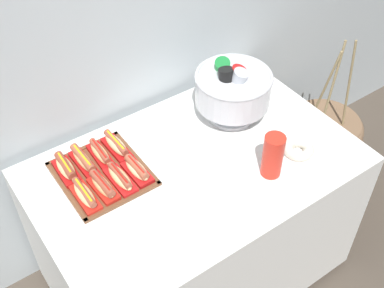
{
  "coord_description": "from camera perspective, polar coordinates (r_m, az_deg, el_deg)",
  "views": [
    {
      "loc": [
        -0.82,
        -1.14,
        2.25
      ],
      "look_at": [
        -0.0,
        0.03,
        0.88
      ],
      "focal_mm": 46.73,
      "sensor_mm": 36.0,
      "label": 1
    }
  ],
  "objects": [
    {
      "name": "ground_plane",
      "position": [
        2.65,
        0.34,
        -14.19
      ],
      "size": [
        10.0,
        10.0,
        0.0
      ],
      "primitive_type": "plane",
      "color": "#4C4238"
    },
    {
      "name": "buffet_table",
      "position": [
        2.31,
        0.39,
        -8.76
      ],
      "size": [
        1.32,
        0.84,
        0.79
      ],
      "color": "white",
      "rests_on": "ground_plane"
    },
    {
      "name": "floor_vase",
      "position": [
        2.96,
        14.19,
        -0.93
      ],
      "size": [
        0.51,
        0.51,
        0.99
      ],
      "color": "brown",
      "rests_on": "ground_plane"
    },
    {
      "name": "serving_tray",
      "position": [
        2.01,
        -10.19,
        -3.41
      ],
      "size": [
        0.33,
        0.36,
        0.01
      ],
      "color": "brown",
      "rests_on": "buffet_table"
    },
    {
      "name": "hot_dog_0",
      "position": [
        1.91,
        -12.13,
        -5.71
      ],
      "size": [
        0.06,
        0.17,
        0.06
      ],
      "color": "red",
      "rests_on": "serving_tray"
    },
    {
      "name": "hot_dog_1",
      "position": [
        1.93,
        -10.15,
        -4.73
      ],
      "size": [
        0.07,
        0.16,
        0.06
      ],
      "color": "red",
      "rests_on": "serving_tray"
    },
    {
      "name": "hot_dog_2",
      "position": [
        1.95,
        -8.2,
        -3.87
      ],
      "size": [
        0.07,
        0.17,
        0.06
      ],
      "color": "red",
      "rests_on": "serving_tray"
    },
    {
      "name": "hot_dog_3",
      "position": [
        1.97,
        -6.31,
        -2.91
      ],
      "size": [
        0.07,
        0.16,
        0.06
      ],
      "color": "red",
      "rests_on": "serving_tray"
    },
    {
      "name": "hot_dog_4",
      "position": [
        2.02,
        -14.2,
        -2.68
      ],
      "size": [
        0.07,
        0.16,
        0.06
      ],
      "color": "#B21414",
      "rests_on": "serving_tray"
    },
    {
      "name": "hot_dog_5",
      "position": [
        2.04,
        -12.31,
        -1.83
      ],
      "size": [
        0.06,
        0.18,
        0.06
      ],
      "color": "#B21414",
      "rests_on": "serving_tray"
    },
    {
      "name": "hot_dog_6",
      "position": [
        2.06,
        -10.44,
        -1.05
      ],
      "size": [
        0.06,
        0.17,
        0.05
      ],
      "color": "#B21414",
      "rests_on": "serving_tray"
    },
    {
      "name": "hot_dog_7",
      "position": [
        2.07,
        -8.63,
        -0.14
      ],
      "size": [
        0.07,
        0.17,
        0.06
      ],
      "color": "#B21414",
      "rests_on": "serving_tray"
    },
    {
      "name": "punch_bowl",
      "position": [
        2.15,
        4.66,
        6.34
      ],
      "size": [
        0.33,
        0.33,
        0.28
      ],
      "color": "silver",
      "rests_on": "buffet_table"
    },
    {
      "name": "cup_stack",
      "position": [
        1.95,
        9.21,
        -1.32
      ],
      "size": [
        0.08,
        0.08,
        0.19
      ],
      "color": "red",
      "rests_on": "buffet_table"
    },
    {
      "name": "donut",
      "position": [
        2.1,
        12.07,
        -0.58
      ],
      "size": [
        0.13,
        0.13,
        0.04
      ],
      "color": "silver",
      "rests_on": "buffet_table"
    }
  ]
}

